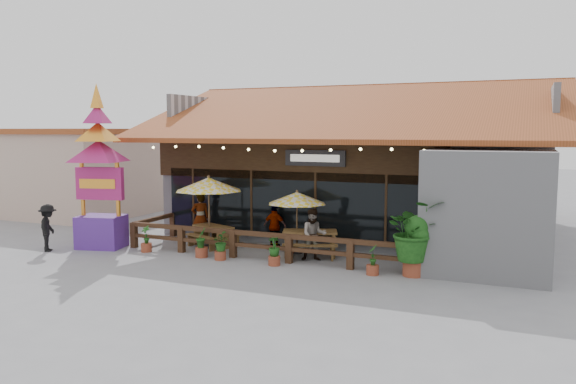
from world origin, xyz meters
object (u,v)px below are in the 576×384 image
at_px(picnic_table_right, 310,239).
at_px(tropical_plant, 414,232).
at_px(umbrella_right, 297,198).
at_px(thai_sign_tower, 99,155).
at_px(pedestrian, 48,228).
at_px(picnic_table_left, 213,233).
at_px(umbrella_left, 209,185).

height_order(picnic_table_right, tropical_plant, tropical_plant).
bearing_deg(tropical_plant, umbrella_right, 160.81).
bearing_deg(thai_sign_tower, pedestrian, -136.57).
bearing_deg(picnic_table_left, tropical_plant, -10.04).
xyz_separation_m(picnic_table_left, tropical_plant, (7.39, -1.31, 0.77)).
relative_size(picnic_table_right, tropical_plant, 0.99).
distance_m(thai_sign_tower, pedestrian, 3.02).
distance_m(picnic_table_left, pedestrian, 5.65).
bearing_deg(umbrella_left, umbrella_right, 6.15).
height_order(umbrella_right, picnic_table_left, umbrella_right).
height_order(picnic_table_right, thai_sign_tower, thai_sign_tower).
relative_size(umbrella_right, pedestrian, 1.32).
height_order(umbrella_right, picnic_table_right, umbrella_right).
distance_m(umbrella_right, picnic_table_right, 1.45).
bearing_deg(picnic_table_right, thai_sign_tower, -167.51).
relative_size(picnic_table_right, pedestrian, 1.35).
xyz_separation_m(umbrella_right, pedestrian, (-8.00, -3.08, -1.06)).
bearing_deg(picnic_table_left, picnic_table_right, -1.59).
relative_size(tropical_plant, pedestrian, 1.36).
bearing_deg(picnic_table_right, umbrella_right, 155.49).
bearing_deg(umbrella_right, umbrella_left, -173.85).
bearing_deg(picnic_table_left, umbrella_right, 2.82).
height_order(umbrella_left, picnic_table_left, umbrella_left).
bearing_deg(pedestrian, picnic_table_right, -104.88).
xyz_separation_m(thai_sign_tower, tropical_plant, (10.94, 0.42, -2.01)).
distance_m(picnic_table_left, tropical_plant, 7.54).
xyz_separation_m(picnic_table_left, pedestrian, (-4.82, -2.92, 0.31)).
bearing_deg(picnic_table_left, pedestrian, -148.77).
bearing_deg(umbrella_left, picnic_table_right, 1.31).
height_order(umbrella_right, pedestrian, umbrella_right).
relative_size(picnic_table_left, pedestrian, 1.19).
xyz_separation_m(picnic_table_left, thai_sign_tower, (-3.55, -1.72, 2.78)).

